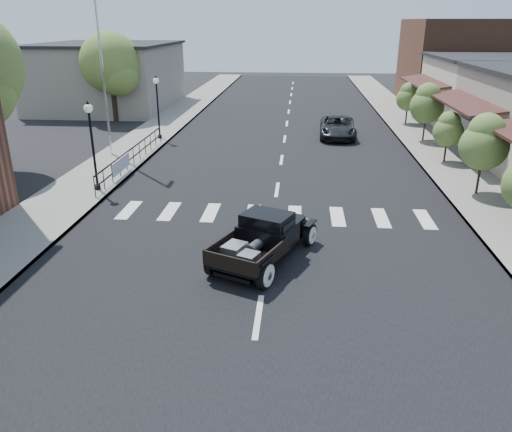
{
  "coord_description": "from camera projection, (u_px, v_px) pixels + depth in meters",
  "views": [
    {
      "loc": [
        0.85,
        -13.54,
        6.84
      ],
      "look_at": [
        -0.43,
        1.3,
        1.0
      ],
      "focal_mm": 35.0,
      "sensor_mm": 36.0,
      "label": 1
    }
  ],
  "objects": [
    {
      "name": "small_tree_e",
      "position": [
        408.0,
        104.0,
        34.43
      ],
      "size": [
        1.62,
        1.62,
        2.69
      ],
      "primitive_type": null,
      "color": "#536C31",
      "rests_on": "sidewalk_right"
    },
    {
      "name": "railing",
      "position": [
        133.0,
        155.0,
        24.75
      ],
      "size": [
        0.08,
        10.0,
        1.0
      ],
      "primitive_type": null,
      "color": "black",
      "rests_on": "sidewalk_left"
    },
    {
      "name": "small_tree_d",
      "position": [
        426.0,
        113.0,
        29.36
      ],
      "size": [
        1.95,
        1.95,
        3.25
      ],
      "primitive_type": null,
      "color": "#536C31",
      "rests_on": "sidewalk_right"
    },
    {
      "name": "big_tree_far",
      "position": [
        112.0,
        77.0,
        35.4
      ],
      "size": [
        4.25,
        4.25,
        6.24
      ],
      "primitive_type": null,
      "color": "#5A7030",
      "rests_on": "ground"
    },
    {
      "name": "lamp_post_b",
      "position": [
        93.0,
        146.0,
        20.57
      ],
      "size": [
        0.36,
        0.36,
        3.72
      ],
      "primitive_type": null,
      "color": "black",
      "rests_on": "sidewalk_left"
    },
    {
      "name": "ground",
      "position": [
        266.0,
        263.0,
        15.13
      ],
      "size": [
        120.0,
        120.0,
        0.0
      ],
      "primitive_type": "plane",
      "color": "black",
      "rests_on": "ground"
    },
    {
      "name": "road_markings",
      "position": [
        280.0,
        171.0,
        24.4
      ],
      "size": [
        12.0,
        60.0,
        0.06
      ],
      "primitive_type": null,
      "color": "silver",
      "rests_on": "ground"
    },
    {
      "name": "sidewalk_left",
      "position": [
        141.0,
        143.0,
        29.7
      ],
      "size": [
        3.0,
        80.0,
        0.15
      ],
      "primitive_type": "cube",
      "color": "gray",
      "rests_on": "ground"
    },
    {
      "name": "low_building_left",
      "position": [
        109.0,
        77.0,
        41.39
      ],
      "size": [
        10.0,
        12.0,
        5.0
      ],
      "primitive_type": "cube",
      "color": "gray",
      "rests_on": "ground"
    },
    {
      "name": "small_tree_b",
      "position": [
        482.0,
        156.0,
        20.18
      ],
      "size": [
        1.92,
        1.92,
        3.21
      ],
      "primitive_type": null,
      "color": "#536C31",
      "rests_on": "sidewalk_right"
    },
    {
      "name": "second_car",
      "position": [
        338.0,
        127.0,
        31.16
      ],
      "size": [
        2.32,
        4.74,
        1.29
      ],
      "primitive_type": "imported",
      "rotation": [
        0.0,
        0.0,
        -0.04
      ],
      "color": "black",
      "rests_on": "ground"
    },
    {
      "name": "road",
      "position": [
        283.0,
        147.0,
        29.04
      ],
      "size": [
        14.0,
        80.0,
        0.02
      ],
      "primitive_type": "cube",
      "color": "black",
      "rests_on": "ground"
    },
    {
      "name": "lamp_post_c",
      "position": [
        158.0,
        107.0,
        29.85
      ],
      "size": [
        0.36,
        0.36,
        3.72
      ],
      "primitive_type": null,
      "color": "black",
      "rests_on": "sidewalk_left"
    },
    {
      "name": "sidewalk_right",
      "position": [
        433.0,
        149.0,
        28.33
      ],
      "size": [
        3.0,
        80.0,
        0.15
      ],
      "primitive_type": "cube",
      "color": "gray",
      "rests_on": "ground"
    },
    {
      "name": "small_tree_c",
      "position": [
        447.0,
        138.0,
        25.01
      ],
      "size": [
        1.47,
        1.47,
        2.45
      ],
      "primitive_type": null,
      "color": "#536C31",
      "rests_on": "sidewalk_right"
    },
    {
      "name": "flagpole",
      "position": [
        98.0,
        26.0,
        24.59
      ],
      "size": [
        0.12,
        0.12,
        12.88
      ],
      "primitive_type": "cylinder",
      "color": "silver",
      "rests_on": "sidewalk_left"
    },
    {
      "name": "storefront_far",
      "position": [
        511.0,
        94.0,
        33.51
      ],
      "size": [
        10.0,
        9.0,
        4.5
      ],
      "primitive_type": "cube",
      "color": "beige",
      "rests_on": "ground"
    },
    {
      "name": "hotrod_pickup",
      "position": [
        264.0,
        238.0,
        15.01
      ],
      "size": [
        3.59,
        4.79,
        1.51
      ],
      "primitive_type": null,
      "rotation": [
        0.0,
        0.0,
        -0.41
      ],
      "color": "black",
      "rests_on": "ground"
    },
    {
      "name": "far_building_right",
      "position": [
        474.0,
        63.0,
        42.29
      ],
      "size": [
        11.0,
        10.0,
        7.0
      ],
      "primitive_type": "cube",
      "color": "brown",
      "rests_on": "ground"
    },
    {
      "name": "banner",
      "position": [
        122.0,
        170.0,
        22.96
      ],
      "size": [
        0.04,
        2.2,
        0.6
      ],
      "primitive_type": null,
      "color": "silver",
      "rests_on": "sidewalk_left"
    }
  ]
}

